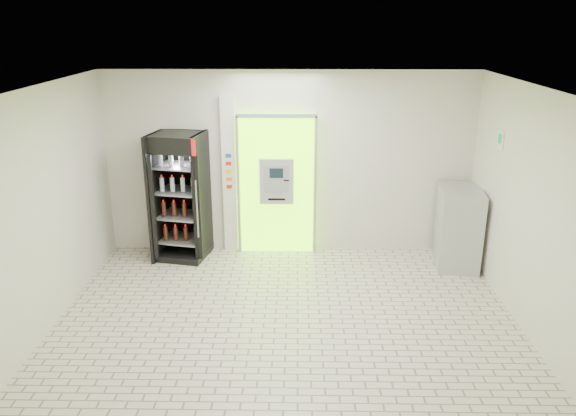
{
  "coord_description": "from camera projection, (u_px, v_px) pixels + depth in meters",
  "views": [
    {
      "loc": [
        0.12,
        -6.41,
        3.77
      ],
      "look_at": [
        0.0,
        1.2,
        1.17
      ],
      "focal_mm": 35.0,
      "sensor_mm": 36.0,
      "label": 1
    }
  ],
  "objects": [
    {
      "name": "beverage_cooler",
      "position": [
        180.0,
        199.0,
        9.03
      ],
      "size": [
        0.9,
        0.86,
        2.06
      ],
      "rotation": [
        0.0,
        0.0,
        -0.2
      ],
      "color": "black",
      "rests_on": "ground"
    },
    {
      "name": "steel_cabinet",
      "position": [
        458.0,
        227.0,
        8.84
      ],
      "size": [
        0.75,
        1.01,
        1.25
      ],
      "rotation": [
        0.0,
        0.0,
        -0.13
      ],
      "color": "#AAADB2",
      "rests_on": "ground"
    },
    {
      "name": "pillar",
      "position": [
        229.0,
        176.0,
        9.19
      ],
      "size": [
        0.22,
        0.11,
        2.6
      ],
      "color": "silver",
      "rests_on": "ground"
    },
    {
      "name": "exit_sign",
      "position": [
        500.0,
        141.0,
        7.88
      ],
      "size": [
        0.02,
        0.22,
        0.26
      ],
      "color": "white",
      "rests_on": "room_shell"
    },
    {
      "name": "room_shell",
      "position": [
        286.0,
        187.0,
        6.69
      ],
      "size": [
        6.0,
        6.0,
        6.0
      ],
      "color": "beige",
      "rests_on": "ground"
    },
    {
      "name": "atm_assembly",
      "position": [
        277.0,
        184.0,
        9.19
      ],
      "size": [
        1.3,
        0.24,
        2.33
      ],
      "color": "#78EC08",
      "rests_on": "ground"
    },
    {
      "name": "ground",
      "position": [
        286.0,
        323.0,
        7.28
      ],
      "size": [
        6.0,
        6.0,
        0.0
      ],
      "primitive_type": "plane",
      "color": "#C1B5A0",
      "rests_on": "ground"
    }
  ]
}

